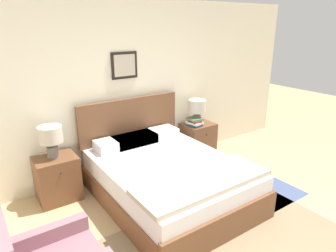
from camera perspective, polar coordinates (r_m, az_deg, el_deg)
wall_back at (r=4.59m, az=-8.66°, el=6.85°), size 6.97×0.09×2.60m
area_rug_main at (r=3.50m, az=12.76°, el=-21.49°), size 2.54×1.85×0.01m
area_rug_bedside at (r=4.68m, az=15.89°, el=-10.49°), size 0.84×1.26×0.01m
bed at (r=4.04m, az=-0.22°, el=-9.68°), size 1.65×2.13×1.18m
nightstand_near_window at (r=4.28m, az=-20.33°, el=-9.30°), size 0.52×0.47×0.61m
nightstand_by_door at (r=5.30m, az=5.65°, el=-2.65°), size 0.52×0.47×0.61m
table_lamp_near_window at (r=4.07m, az=-21.46°, el=-1.92°), size 0.30×0.30×0.42m
table_lamp_by_door at (r=5.12m, az=5.57°, el=3.47°), size 0.30×0.30×0.42m
book_thick_bottom at (r=5.08m, az=5.08°, el=0.28°), size 0.21×0.25×0.04m
book_hardcover_middle at (r=5.07m, az=5.09°, el=0.66°), size 0.22×0.28×0.03m
book_novel_upper at (r=5.06m, az=5.10°, el=1.03°), size 0.16×0.22×0.03m
book_slim_near_top at (r=5.05m, az=5.11°, el=1.37°), size 0.23×0.24×0.03m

